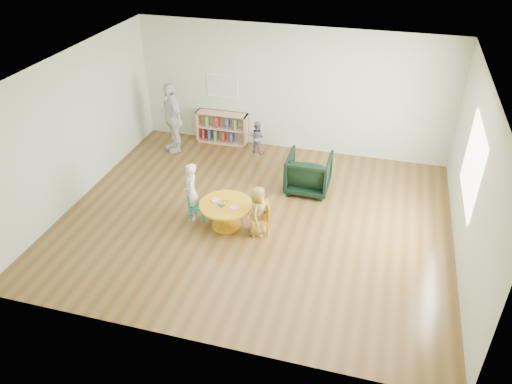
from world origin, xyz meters
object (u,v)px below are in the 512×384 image
toddler (257,137)px  adult_caretaker (172,118)px  kid_chair_left (197,204)px  bookshelf (222,128)px  kid_chair_right (262,218)px  activity_table (226,211)px  armchair (309,173)px  child_left (191,192)px  child_right (258,211)px

toddler → adult_caretaker: bearing=25.5°
kid_chair_left → adult_caretaker: bearing=-146.8°
bookshelf → adult_caretaker: (-0.93, -0.69, 0.44)m
kid_chair_right → toddler: 3.10m
kid_chair_right → adult_caretaker: size_ratio=0.37×
activity_table → armchair: size_ratio=1.10×
bookshelf → child_left: size_ratio=1.08×
toddler → activity_table: bearing=107.6°
bookshelf → child_right: (1.78, -3.28, 0.10)m
kid_chair_right → toddler: (-0.92, 2.96, 0.05)m
activity_table → kid_chair_left: bearing=171.5°
kid_chair_right → adult_caretaker: bearing=24.7°
kid_chair_left → armchair: (1.78, 1.52, 0.08)m
armchair → adult_caretaker: size_ratio=0.53×
bookshelf → kid_chair_left: bearing=-79.4°
armchair → child_right: 1.77m
armchair → adult_caretaker: 3.44m
armchair → child_right: child_right is taller
armchair → child_left: bearing=39.1°
kid_chair_right → bookshelf: bearing=7.0°
kid_chair_right → armchair: (0.51, 1.63, 0.07)m
adult_caretaker → armchair: bearing=27.8°
kid_chair_left → toddler: toddler is taller
adult_caretaker → activity_table: bearing=-6.9°
activity_table → child_left: size_ratio=0.85×
bookshelf → child_right: bearing=-61.5°
kid_chair_right → child_left: child_left is taller
kid_chair_left → adult_caretaker: (-1.51, 2.43, 0.50)m
kid_chair_left → toddler: bearing=174.4°
armchair → toddler: (-1.43, 1.33, -0.02)m
child_right → adult_caretaker: size_ratio=0.58×
armchair → toddler: 1.95m
kid_chair_right → bookshelf: size_ratio=0.50×
armchair → child_left: size_ratio=0.77×
armchair → child_right: size_ratio=0.91×
activity_table → armchair: armchair is taller
child_left → child_right: (1.29, -0.15, -0.08)m
bookshelf → toddler: size_ratio=1.62×
toddler → kid_chair_right: bearing=120.1°
bookshelf → toddler: (0.93, -0.28, 0.00)m
kid_chair_right → adult_caretaker: adult_caretaker is taller
child_right → toddler: bearing=17.8°
kid_chair_right → child_right: (-0.07, -0.04, 0.15)m
armchair → child_left: 2.42m
child_left → adult_caretaker: 2.83m
child_left → toddler: 2.89m
toddler → armchair: bearing=150.0°
bookshelf → child_right: child_right is taller
bookshelf → activity_table: bearing=-70.0°
activity_table → adult_caretaker: 3.32m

